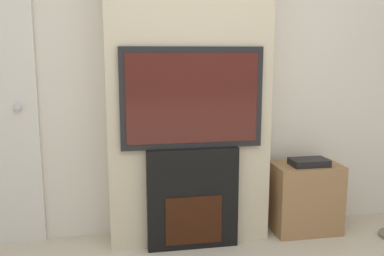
% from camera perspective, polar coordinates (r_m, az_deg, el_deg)
% --- Properties ---
extents(wall_back, '(6.00, 0.06, 2.70)m').
position_cam_1_polar(wall_back, '(3.22, -1.10, 9.66)').
color(wall_back, silver).
rests_on(wall_back, ground_plane).
extents(chimney_breast, '(1.15, 0.31, 2.70)m').
position_cam_1_polar(chimney_breast, '(3.04, -0.53, 9.62)').
color(chimney_breast, beige).
rests_on(chimney_breast, ground_plane).
extents(fireplace, '(0.64, 0.15, 0.72)m').
position_cam_1_polar(fireplace, '(3.06, 0.00, -9.28)').
color(fireplace, black).
rests_on(fireplace, ground_plane).
extents(television, '(0.98, 0.07, 0.69)m').
position_cam_1_polar(television, '(2.90, 0.01, 4.01)').
color(television, black).
rests_on(television, fireplace).
extents(media_stand, '(0.51, 0.32, 0.58)m').
position_cam_1_polar(media_stand, '(3.44, 14.90, -8.88)').
color(media_stand, '#997047').
rests_on(media_stand, ground_plane).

